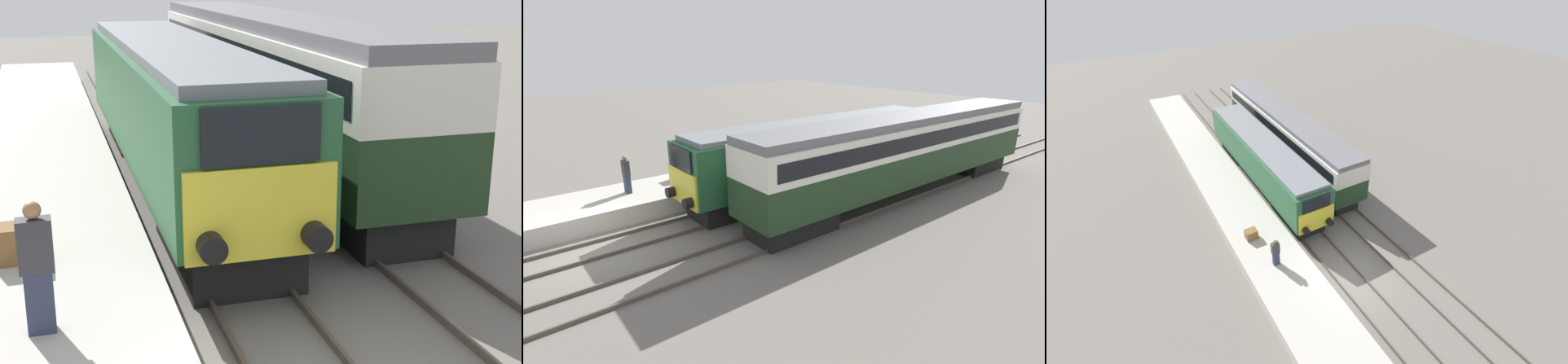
% 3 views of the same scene
% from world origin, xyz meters
% --- Properties ---
extents(ground_plane, '(120.00, 120.00, 0.00)m').
position_xyz_m(ground_plane, '(0.00, 0.00, 0.00)').
color(ground_plane, slate).
extents(platform_left, '(3.50, 50.00, 0.85)m').
position_xyz_m(platform_left, '(-3.30, 8.00, 0.42)').
color(platform_left, '#B7B2A8').
rests_on(platform_left, ground_plane).
extents(rails_near_track, '(1.51, 60.00, 0.14)m').
position_xyz_m(rails_near_track, '(0.00, 5.00, 0.07)').
color(rails_near_track, '#4C4238').
rests_on(rails_near_track, ground_plane).
extents(rails_far_track, '(1.50, 60.00, 0.14)m').
position_xyz_m(rails_far_track, '(3.40, 5.00, 0.07)').
color(rails_far_track, '#4C4238').
rests_on(rails_far_track, ground_plane).
extents(locomotive, '(2.70, 16.18, 3.75)m').
position_xyz_m(locomotive, '(0.00, 11.73, 2.13)').
color(locomotive, black).
rests_on(locomotive, ground_plane).
extents(passenger_carriage, '(2.75, 19.27, 4.20)m').
position_xyz_m(passenger_carriage, '(3.40, 14.42, 2.54)').
color(passenger_carriage, black).
rests_on(passenger_carriage, ground_plane).
extents(person_on_platform, '(0.44, 0.26, 1.79)m').
position_xyz_m(person_on_platform, '(-3.37, 2.62, 1.74)').
color(person_on_platform, '#2D334C').
rests_on(person_on_platform, platform_left).
extents(luggage_crate, '(0.70, 0.56, 0.60)m').
position_xyz_m(luggage_crate, '(-3.75, 5.27, 1.15)').
color(luggage_crate, brown).
rests_on(luggage_crate, platform_left).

